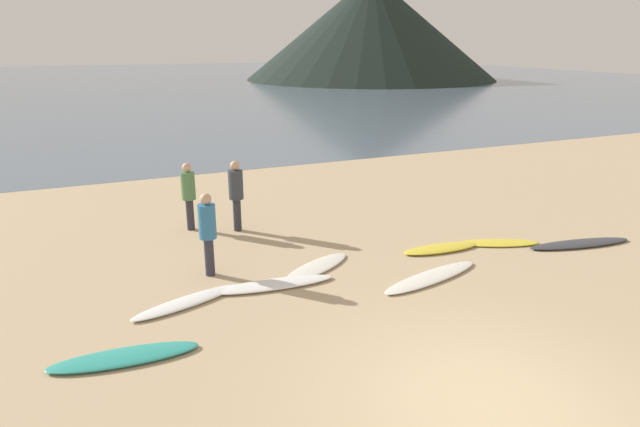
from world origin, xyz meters
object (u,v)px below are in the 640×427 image
(surfboard_7, at_px, (580,244))
(person_2, at_px, (207,228))
(surfboard_0, at_px, (124,357))
(surfboard_5, at_px, (441,248))
(surfboard_6, at_px, (498,243))
(surfboard_2, at_px, (273,284))
(person_1, at_px, (188,191))
(person_0, at_px, (236,190))
(surfboard_4, at_px, (431,277))
(surfboard_1, at_px, (187,302))
(surfboard_3, at_px, (317,267))

(surfboard_7, bearing_deg, person_2, 177.17)
(surfboard_0, bearing_deg, person_2, 58.44)
(surfboard_5, distance_m, surfboard_6, 1.52)
(surfboard_6, bearing_deg, surfboard_2, -157.18)
(surfboard_0, distance_m, person_1, 6.15)
(person_1, bearing_deg, person_0, -43.93)
(surfboard_2, xyz_separation_m, surfboard_4, (3.10, -0.96, -0.01))
(surfboard_1, bearing_deg, surfboard_0, -147.84)
(surfboard_4, relative_size, person_0, 1.43)
(surfboard_2, distance_m, person_2, 1.77)
(surfboard_4, bearing_deg, surfboard_6, 7.48)
(person_2, bearing_deg, surfboard_4, 12.88)
(surfboard_1, distance_m, surfboard_2, 1.71)
(surfboard_7, height_order, person_1, person_1)
(surfboard_2, distance_m, surfboard_4, 3.24)
(surfboard_7, bearing_deg, person_0, 158.35)
(surfboard_1, relative_size, person_1, 1.25)
(surfboard_7, distance_m, person_2, 8.73)
(surfboard_6, bearing_deg, surfboard_5, -166.57)
(person_1, bearing_deg, surfboard_6, -48.39)
(surfboard_7, bearing_deg, surfboard_2, -176.47)
(surfboard_0, relative_size, surfboard_4, 0.86)
(surfboard_1, bearing_deg, surfboard_5, -14.78)
(surfboard_2, xyz_separation_m, surfboard_5, (4.24, 0.30, 0.00))
(surfboard_1, relative_size, person_0, 1.20)
(surfboard_0, bearing_deg, surfboard_6, 15.41)
(surfboard_4, distance_m, surfboard_6, 2.83)
(surfboard_4, distance_m, surfboard_7, 4.37)
(surfboard_6, relative_size, surfboard_7, 0.73)
(surfboard_7, height_order, person_2, person_2)
(surfboard_2, xyz_separation_m, person_0, (0.28, 3.56, 1.03))
(surfboard_0, distance_m, person_0, 6.13)
(surfboard_5, relative_size, person_0, 1.07)
(surfboard_4, height_order, person_0, person_0)
(surfboard_1, bearing_deg, surfboard_4, -28.77)
(surfboard_7, xyz_separation_m, person_0, (-7.19, 4.34, 1.03))
(surfboard_3, height_order, person_1, person_1)
(surfboard_2, distance_m, person_0, 3.72)
(person_2, bearing_deg, person_1, 125.43)
(surfboard_0, height_order, surfboard_1, surfboard_0)
(surfboard_0, distance_m, surfboard_3, 4.59)
(surfboard_1, xyz_separation_m, person_1, (0.90, 4.19, 0.99))
(surfboard_7, distance_m, person_0, 8.46)
(surfboard_0, height_order, person_2, person_2)
(surfboard_5, bearing_deg, surfboard_2, -172.55)
(surfboard_3, distance_m, person_0, 3.37)
(surfboard_0, height_order, person_0, person_0)
(surfboard_1, relative_size, surfboard_7, 0.82)
(surfboard_3, bearing_deg, person_0, 77.91)
(surfboard_0, relative_size, surfboard_3, 1.15)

